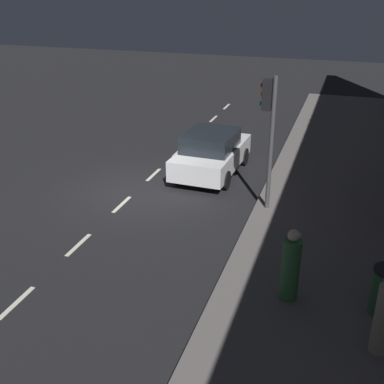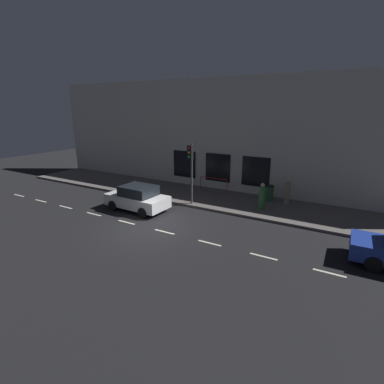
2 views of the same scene
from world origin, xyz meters
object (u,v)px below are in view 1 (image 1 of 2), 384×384
object	(u,v)px
pedestrian_0	(384,317)
traffic_light	(269,118)
parked_car_1	(211,153)
pedestrian_1	(291,267)

from	to	relation	value
pedestrian_0	traffic_light	bearing A→B (deg)	66.06
traffic_light	pedestrian_0	xyz separation A→B (m)	(3.16, -5.38, -2.00)
traffic_light	parked_car_1	size ratio (longest dim) A/B	0.98
traffic_light	pedestrian_1	xyz separation A→B (m)	(1.34, -4.27, -2.00)
parked_car_1	pedestrian_0	distance (m)	9.58
pedestrian_1	parked_car_1	bearing A→B (deg)	-169.83
traffic_light	pedestrian_0	world-z (taller)	traffic_light
pedestrian_0	pedestrian_1	distance (m)	2.13
parked_car_1	pedestrian_1	world-z (taller)	pedestrian_1
parked_car_1	pedestrian_0	world-z (taller)	pedestrian_0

